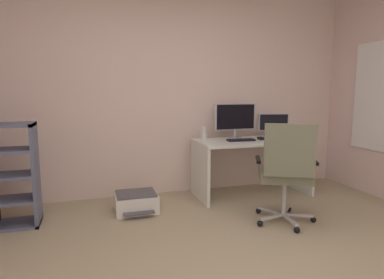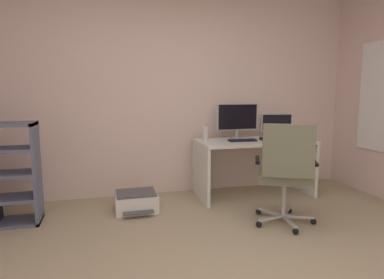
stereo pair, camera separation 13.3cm
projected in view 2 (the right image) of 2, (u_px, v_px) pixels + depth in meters
wall_back at (164, 89)px, 4.28m from camera, size 5.10×0.10×2.71m
desk at (254, 155)px, 4.23m from camera, size 1.45×0.68×0.72m
monitor_main at (237, 118)px, 4.30m from camera, size 0.57×0.18×0.46m
monitor_secondary at (276, 124)px, 4.45m from camera, size 0.41×0.18×0.31m
keyboard at (242, 140)px, 4.11m from camera, size 0.35×0.15×0.02m
computer_mouse at (263, 139)px, 4.19m from camera, size 0.07×0.11×0.03m
desktop_speaker at (205, 134)px, 4.16m from camera, size 0.07×0.07×0.17m
office_chair at (286, 169)px, 3.23m from camera, size 0.66×0.67×1.03m
printer at (136, 201)px, 3.73m from camera, size 0.46×0.45×0.22m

